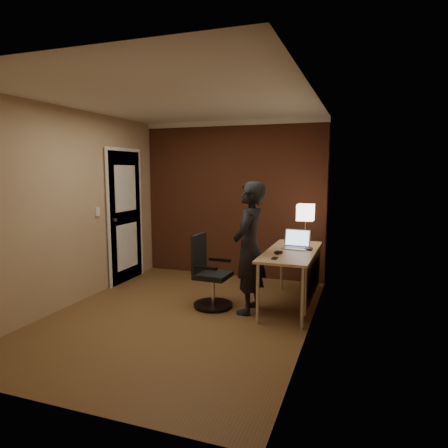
{
  "coord_description": "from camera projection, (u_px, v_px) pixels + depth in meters",
  "views": [
    {
      "loc": [
        2.02,
        -4.17,
        1.73
      ],
      "look_at": [
        0.35,
        0.55,
        1.05
      ],
      "focal_mm": 32.0,
      "sensor_mm": 36.0,
      "label": 1
    }
  ],
  "objects": [
    {
      "name": "wallet",
      "position": [
        309.0,
        249.0,
        5.02
      ],
      "size": [
        0.1,
        0.11,
        0.02
      ],
      "primitive_type": "cube",
      "rotation": [
        0.0,
        0.0,
        -0.05
      ],
      "color": "black",
      "rests_on": "desk"
    },
    {
      "name": "laptop",
      "position": [
        296.0,
        243.0,
        5.14
      ],
      "size": [
        0.35,
        0.28,
        0.23
      ],
      "color": "silver",
      "rests_on": "desk"
    },
    {
      "name": "desk_lamp",
      "position": [
        306.0,
        213.0,
        5.44
      ],
      "size": [
        0.22,
        0.22,
        0.54
      ],
      "color": "silver",
      "rests_on": "desk"
    },
    {
      "name": "mouse",
      "position": [
        278.0,
        253.0,
        4.78
      ],
      "size": [
        0.09,
        0.12,
        0.03
      ],
      "primitive_type": "cube",
      "rotation": [
        0.0,
        0.0,
        -0.4
      ],
      "color": "black",
      "rests_on": "desk"
    },
    {
      "name": "room",
      "position": [
        207.0,
        194.0,
        6.14
      ],
      "size": [
        4.0,
        4.0,
        4.0
      ],
      "color": "brown",
      "rests_on": "ground"
    },
    {
      "name": "office_chair",
      "position": [
        209.0,
        276.0,
        5.04
      ],
      "size": [
        0.49,
        0.52,
        0.91
      ],
      "color": "black",
      "rests_on": "ground"
    },
    {
      "name": "phone",
      "position": [
        275.0,
        258.0,
        4.53
      ],
      "size": [
        0.06,
        0.12,
        0.01
      ],
      "primitive_type": "cube",
      "rotation": [
        0.0,
        0.0,
        -0.0
      ],
      "color": "black",
      "rests_on": "desk"
    },
    {
      "name": "desk",
      "position": [
        297.0,
        261.0,
        4.98
      ],
      "size": [
        0.6,
        1.5,
        0.73
      ],
      "color": "tan",
      "rests_on": "ground"
    },
    {
      "name": "person",
      "position": [
        249.0,
        248.0,
        4.81
      ],
      "size": [
        0.41,
        0.6,
        1.6
      ],
      "primitive_type": "imported",
      "rotation": [
        0.0,
        0.0,
        -1.61
      ],
      "color": "black",
      "rests_on": "ground"
    }
  ]
}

